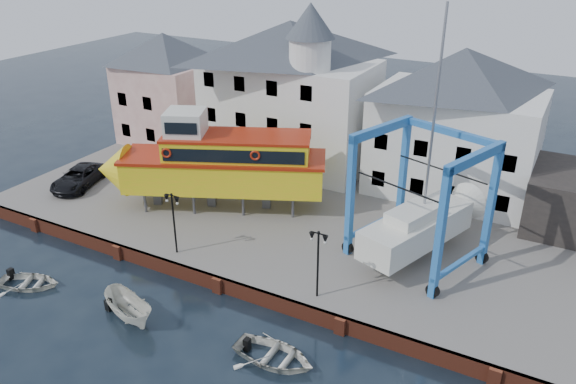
% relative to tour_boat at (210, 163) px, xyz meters
% --- Properties ---
extents(ground, '(140.00, 140.00, 0.00)m').
position_rel_tour_boat_xyz_m(ground, '(5.91, -7.88, -4.46)').
color(ground, black).
rests_on(ground, ground).
extents(hardstanding, '(44.00, 22.00, 1.00)m').
position_rel_tour_boat_xyz_m(hardstanding, '(5.91, 3.12, -3.96)').
color(hardstanding, slate).
rests_on(hardstanding, ground).
extents(quay_wall, '(44.00, 0.47, 1.00)m').
position_rel_tour_boat_xyz_m(quay_wall, '(5.91, -7.77, -3.96)').
color(quay_wall, maroon).
rests_on(quay_wall, ground).
extents(building_pink, '(8.00, 7.00, 10.30)m').
position_rel_tour_boat_xyz_m(building_pink, '(-12.09, 10.12, 1.69)').
color(building_pink, tan).
rests_on(building_pink, hardstanding).
extents(building_white_main, '(14.00, 8.30, 14.00)m').
position_rel_tour_boat_xyz_m(building_white_main, '(1.04, 10.52, 2.88)').
color(building_white_main, silver).
rests_on(building_white_main, hardstanding).
extents(building_white_right, '(12.00, 8.00, 11.20)m').
position_rel_tour_boat_xyz_m(building_white_right, '(14.91, 11.12, 2.14)').
color(building_white_right, silver).
rests_on(building_white_right, hardstanding).
extents(lamp_post_left, '(1.12, 0.32, 4.20)m').
position_rel_tour_boat_xyz_m(lamp_post_left, '(1.91, -6.68, -0.28)').
color(lamp_post_left, black).
rests_on(lamp_post_left, hardstanding).
extents(lamp_post_right, '(1.12, 0.32, 4.20)m').
position_rel_tour_boat_xyz_m(lamp_post_right, '(11.91, -6.68, -0.28)').
color(lamp_post_right, black).
rests_on(lamp_post_right, hardstanding).
extents(tour_boat, '(17.00, 10.51, 7.33)m').
position_rel_tour_boat_xyz_m(tour_boat, '(0.00, 0.00, 0.00)').
color(tour_boat, '#59595E').
rests_on(tour_boat, hardstanding).
extents(travel_lift, '(8.63, 10.50, 15.43)m').
position_rel_tour_boat_xyz_m(travel_lift, '(15.81, 0.78, -0.89)').
color(travel_lift, '#2260AC').
rests_on(travel_lift, hardstanding).
extents(van, '(4.02, 5.96, 1.52)m').
position_rel_tour_boat_xyz_m(van, '(-11.51, -2.28, -2.70)').
color(van, black).
rests_on(van, hardstanding).
extents(motorboat_a, '(4.49, 2.86, 1.62)m').
position_rel_tour_boat_xyz_m(motorboat_a, '(3.04, -12.34, -4.46)').
color(motorboat_a, silver).
rests_on(motorboat_a, ground).
extents(motorboat_b, '(4.37, 3.12, 0.90)m').
position_rel_tour_boat_xyz_m(motorboat_b, '(11.82, -11.45, -4.46)').
color(motorboat_b, silver).
rests_on(motorboat_b, ground).
extents(motorboat_d, '(4.52, 3.95, 0.78)m').
position_rel_tour_boat_xyz_m(motorboat_d, '(-4.63, -12.88, -4.46)').
color(motorboat_d, silver).
rests_on(motorboat_d, ground).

